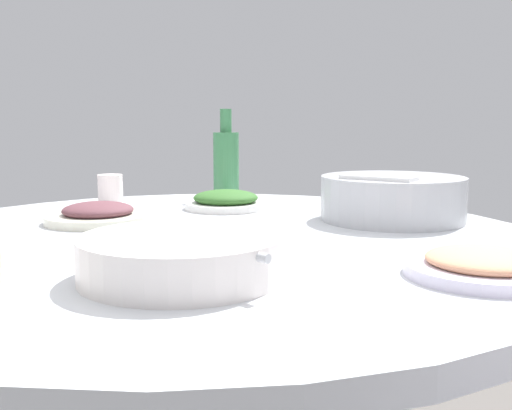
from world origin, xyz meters
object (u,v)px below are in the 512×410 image
Objects in this scene: dish_greens at (226,201)px; dish_eggplant at (98,214)px; rice_bowl at (392,197)px; soup_bowl at (181,258)px; green_bottle at (226,162)px; dish_shrimp at (483,265)px; tea_cup_side at (110,189)px; round_dining_table at (205,301)px.

dish_eggplant is at bearing -121.40° from dish_greens.
rice_bowl is at bearing -2.82° from dish_greens.
soup_bowl is at bearing -70.83° from dish_greens.
dish_eggplant is 0.90× the size of green_bottle.
green_bottle is (-0.08, 0.19, 0.08)m from dish_greens.
green_bottle is (-0.49, 0.21, 0.05)m from rice_bowl.
dish_shrimp is at bearing -37.01° from dish_greens.
rice_bowl is 0.63m from dish_eggplant.
dish_eggplant is at bearing -100.49° from green_bottle.
tea_cup_side is (-0.25, -0.20, -0.06)m from green_bottle.
dish_shrimp is at bearing -13.79° from round_dining_table.
tea_cup_side is at bearing -178.46° from dish_greens.
rice_bowl is 4.18× the size of tea_cup_side.
soup_bowl is (0.11, -0.28, 0.15)m from round_dining_table.
round_dining_table is at bearing -72.04° from dish_greens.
rice_bowl reaches higher than tea_cup_side.
dish_greens reaches higher than dish_eggplant.
rice_bowl is 0.53m from green_bottle.
round_dining_table is 0.52m from dish_shrimp.
dish_eggplant is 0.79m from dish_shrimp.
round_dining_table is 4.40× the size of soup_bowl.
soup_bowl reaches higher than dish_greens.
rice_bowl is 0.41m from dish_greens.
green_bottle reaches higher than soup_bowl.
green_bottle is (-0.68, 0.64, 0.08)m from dish_shrimp.
rice_bowl is 1.04× the size of soup_bowl.
rice_bowl is at bearing 24.23° from dish_eggplant.
soup_bowl is at bearing -69.64° from green_bottle.
round_dining_table is 5.28× the size of green_bottle.
soup_bowl is at bearing -41.15° from dish_eggplant.
soup_bowl is at bearing -69.44° from round_dining_table.
dish_shrimp is (0.49, -0.12, 0.14)m from round_dining_table.
dish_eggplant is at bearing 169.46° from round_dining_table.
tea_cup_side reaches higher than soup_bowl.
dish_eggplant is 0.33m from dish_greens.
soup_bowl reaches higher than round_dining_table.
dish_greens is 0.33m from tea_cup_side.
soup_bowl is 0.65m from dish_greens.
green_bottle reaches higher than dish_eggplant.
green_bottle reaches higher than dish_greens.
soup_bowl is 0.81m from tea_cup_side.
soup_bowl is at bearing -48.10° from tea_cup_side.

